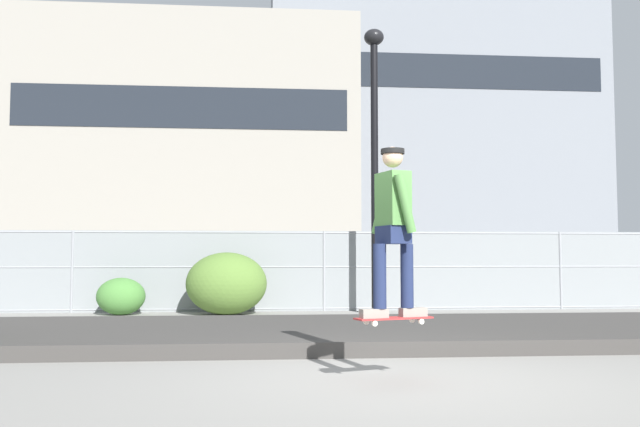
# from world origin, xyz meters

# --- Properties ---
(ground_plane) EXTENTS (120.00, 120.00, 0.00)m
(ground_plane) POSITION_xyz_m (0.00, 0.00, 0.00)
(ground_plane) COLOR gray
(gravel_berm) EXTENTS (17.89, 3.98, 0.20)m
(gravel_berm) POSITION_xyz_m (0.00, 3.48, 0.10)
(gravel_berm) COLOR #3D3A38
(gravel_berm) RESTS_ON ground_plane
(skateboard) EXTENTS (0.82, 0.43, 0.07)m
(skateboard) POSITION_xyz_m (-0.13, -0.11, 0.63)
(skateboard) COLOR #B22D2D
(skater) EXTENTS (0.72, 0.62, 1.71)m
(skater) POSITION_xyz_m (-0.13, -0.11, 1.61)
(skater) COLOR gray
(skater) RESTS_ON skateboard
(chain_fence) EXTENTS (22.82, 0.06, 1.85)m
(chain_fence) POSITION_xyz_m (0.00, 8.75, 0.93)
(chain_fence) COLOR gray
(chain_fence) RESTS_ON ground_plane
(street_lamp) EXTENTS (0.44, 0.44, 6.31)m
(street_lamp) POSITION_xyz_m (1.02, 7.68, 3.96)
(street_lamp) COLOR black
(street_lamp) RESTS_ON ground_plane
(parked_car_near) EXTENTS (4.40, 1.95, 1.66)m
(parked_car_near) POSITION_xyz_m (-4.91, 11.13, 0.84)
(parked_car_near) COLOR maroon
(parked_car_near) RESTS_ON ground_plane
(parked_car_mid) EXTENTS (4.47, 2.08, 1.66)m
(parked_car_mid) POSITION_xyz_m (0.35, 10.77, 0.84)
(parked_car_mid) COLOR #566B4C
(parked_car_mid) RESTS_ON ground_plane
(parked_car_far) EXTENTS (4.47, 2.09, 1.66)m
(parked_car_far) POSITION_xyz_m (5.91, 10.81, 0.84)
(parked_car_far) COLOR navy
(parked_car_far) RESTS_ON ground_plane
(library_building) EXTENTS (21.45, 13.68, 16.34)m
(library_building) POSITION_xyz_m (-6.22, 39.75, 8.17)
(library_building) COLOR gray
(library_building) RESTS_ON ground_plane
(office_block) EXTENTS (25.21, 14.68, 23.69)m
(office_block) POSITION_xyz_m (11.82, 47.10, 11.85)
(office_block) COLOR slate
(office_block) RESTS_ON ground_plane
(shrub_left) EXTENTS (1.03, 0.85, 0.80)m
(shrub_left) POSITION_xyz_m (-4.46, 8.03, 0.40)
(shrub_left) COLOR #477F38
(shrub_left) RESTS_ON ground_plane
(shrub_center) EXTENTS (1.74, 1.42, 1.35)m
(shrub_center) POSITION_xyz_m (-2.20, 7.86, 0.67)
(shrub_center) COLOR #567A33
(shrub_center) RESTS_ON ground_plane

